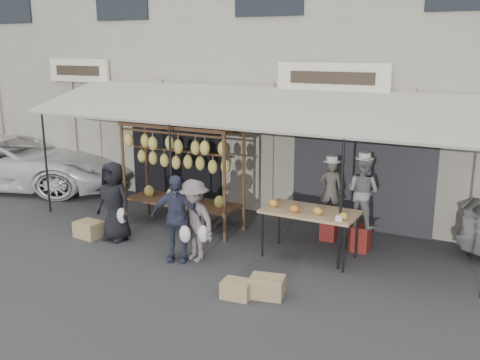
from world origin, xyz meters
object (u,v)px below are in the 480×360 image
Objects in this scene: produce_table at (309,213)px; customer_mid at (176,218)px; banana_rack at (181,156)px; vendor_right at (363,192)px; customer_left at (114,201)px; crate_near_b at (267,287)px; crate_near_a at (237,289)px; crate_far at (89,229)px; vendor_left at (331,190)px; customer_right at (194,220)px.

produce_table is 1.07× the size of customer_mid.
customer_mid is at bearing -149.25° from produce_table.
produce_table is (3.00, -0.33, -0.70)m from banana_rack.
vendor_right is at bearing 7.30° from banana_rack.
customer_left reaches higher than produce_table.
customer_mid is 2.23m from crate_near_b.
customer_mid reaches higher than crate_near_b.
crate_near_b is (-0.73, -2.57, -1.00)m from vendor_right.
banana_rack is 3.92m from crate_near_b.
crate_near_a is 0.47m from crate_near_b.
vendor_right is 4.82m from customer_left.
customer_mid is 2.96× the size of crate_far.
crate_far is at bearing -133.56° from banana_rack.
vendor_right is at bearing 68.34° from crate_near_a.
customer_left is 2.96× the size of crate_far.
banana_rack reaches higher than crate_far.
customer_mid is 3.53× the size of crate_near_a.
produce_table is 3.16× the size of crate_far.
vendor_left is 3.13m from customer_mid.
crate_near_a is (-0.39, -2.02, -0.73)m from produce_table.
customer_left is (-3.77, -2.02, -0.24)m from vendor_left.
vendor_left reaches higher than customer_left.
vendor_left is at bearing 89.59° from crate_near_b.
banana_rack is 1.96× the size of vendor_right.
banana_rack is at bearing 46.44° from crate_far.
vendor_right is at bearing 20.35° from crate_far.
vendor_right reaches higher than customer_right.
vendor_right reaches higher than produce_table.
crate_far is at bearing -163.55° from customer_right.
customer_mid reaches higher than customer_right.
crate_near_b is 0.97× the size of crate_far.
produce_table is at bearing 64.24° from vendor_right.
crate_far is at bearing 36.95° from vendor_right.
vendor_left is 2.98m from crate_near_b.
vendor_left is (0.02, 1.09, 0.17)m from produce_table.
customer_mid is at bearing 154.59° from crate_near_a.
crate_near_b is (3.00, -2.09, -1.41)m from banana_rack.
banana_rack reaches higher than crate_near_b.
crate_far is (-3.94, 0.95, 0.03)m from crate_near_a.
banana_rack is 3.16m from vendor_left.
vendor_right is 2.47× the size of crate_far.
produce_table is 1.90m from crate_near_b.
vendor_right reaches higher than crate_near_b.
vendor_right reaches higher than crate_far.
customer_left is 3.54× the size of crate_near_a.
vendor_right is (0.73, 0.80, 0.30)m from produce_table.
banana_rack is 4.83× the size of crate_far.
crate_near_a is at bearing 68.69° from vendor_left.
crate_near_b is (3.75, -0.83, -0.64)m from customer_left.
vendor_left is at bearing 66.15° from customer_right.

